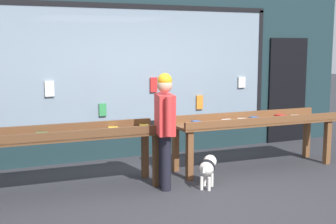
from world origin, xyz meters
name	(u,v)px	position (x,y,z in m)	size (l,w,h in m)	color
ground_plane	(192,194)	(0.00, 0.00, 0.00)	(40.00, 40.00, 0.00)	#2D2D33
shopfront_facade	(132,64)	(0.03, 2.39, 1.63)	(8.98, 0.29, 3.28)	#192D33
display_table_left	(62,140)	(-1.54, 0.82, 0.71)	(2.74, 0.75, 0.88)	brown
display_table_right	(254,125)	(1.53, 0.82, 0.70)	(2.74, 0.79, 0.87)	brown
person_browsing	(165,123)	(-0.23, 0.36, 0.92)	(0.31, 0.63, 1.60)	black
small_dog	(208,167)	(0.34, 0.18, 0.29)	(0.41, 0.44, 0.43)	white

